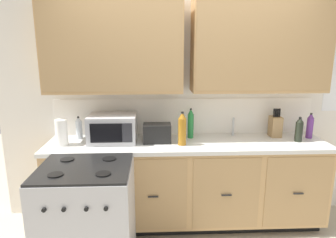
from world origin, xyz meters
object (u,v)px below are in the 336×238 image
at_px(toaster, 157,133).
at_px(paper_towel_roll, 62,132).
at_px(microwave, 113,128).
at_px(bottle_dark, 299,130).
at_px(stove_range, 88,219).
at_px(bottle_violet, 310,126).
at_px(bottle_clear, 79,128).
at_px(bottle_amber, 182,129).
at_px(bottle_green, 191,124).
at_px(knife_block, 275,126).

relative_size(toaster, paper_towel_roll, 1.08).
xyz_separation_m(microwave, paper_towel_roll, (-0.49, -0.10, -0.01)).
bearing_deg(bottle_dark, stove_range, -163.89).
bearing_deg(bottle_violet, microwave, -179.16).
bearing_deg(bottle_clear, toaster, -10.94).
relative_size(bottle_amber, bottle_violet, 1.23).
bearing_deg(bottle_clear, paper_towel_roll, -117.98).
relative_size(toaster, bottle_violet, 1.03).
xyz_separation_m(stove_range, bottle_green, (0.96, 0.77, 0.63)).
bearing_deg(knife_block, bottle_amber, -166.55).
relative_size(toaster, knife_block, 0.90).
relative_size(microwave, paper_towel_roll, 1.85).
bearing_deg(paper_towel_roll, bottle_green, 8.42).
relative_size(stove_range, paper_towel_roll, 3.65).
bearing_deg(paper_towel_roll, microwave, 11.75).
bearing_deg(microwave, bottle_dark, -2.60).
xyz_separation_m(bottle_violet, bottle_green, (-1.27, 0.06, 0.02)).
xyz_separation_m(toaster, bottle_amber, (0.25, -0.10, 0.07)).
xyz_separation_m(paper_towel_roll, bottle_violet, (2.57, 0.13, 0.00)).
xyz_separation_m(bottle_dark, bottle_green, (-1.10, 0.18, 0.03)).
relative_size(bottle_clear, bottle_green, 0.75).
relative_size(microwave, bottle_amber, 1.43).
bearing_deg(bottle_green, toaster, -159.40).
bearing_deg(bottle_green, knife_block, 0.67).
bearing_deg(knife_block, toaster, -173.53).
relative_size(bottle_clear, bottle_violet, 0.88).
xyz_separation_m(microwave, bottle_amber, (0.70, -0.15, 0.02)).
height_order(paper_towel_roll, bottle_dark, paper_towel_roll).
bearing_deg(stove_range, paper_towel_roll, 120.47).
height_order(bottle_violet, bottle_green, bottle_green).
height_order(toaster, bottle_amber, bottle_amber).
bearing_deg(bottle_violet, stove_range, -162.31).
xyz_separation_m(microwave, bottle_clear, (-0.37, 0.12, -0.02)).
bearing_deg(knife_block, paper_towel_roll, -174.78).
xyz_separation_m(toaster, bottle_violet, (1.63, 0.07, 0.04)).
distance_m(toaster, bottle_green, 0.39).
bearing_deg(bottle_dark, bottle_violet, 34.03).
height_order(microwave, knife_block, knife_block).
distance_m(microwave, bottle_clear, 0.39).
xyz_separation_m(microwave, toaster, (0.45, -0.04, -0.04)).
bearing_deg(bottle_dark, bottle_clear, 174.93).
height_order(toaster, bottle_dark, bottle_dark).
distance_m(toaster, bottle_amber, 0.28).
height_order(paper_towel_roll, bottle_clear, paper_towel_roll).
xyz_separation_m(stove_range, microwave, (0.15, 0.68, 0.61)).
bearing_deg(toaster, bottle_violet, 2.61).
height_order(stove_range, paper_towel_roll, paper_towel_roll).
height_order(bottle_dark, bottle_clear, bottle_dark).
distance_m(stove_range, knife_block, 2.12).
bearing_deg(microwave, knife_block, 3.35).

